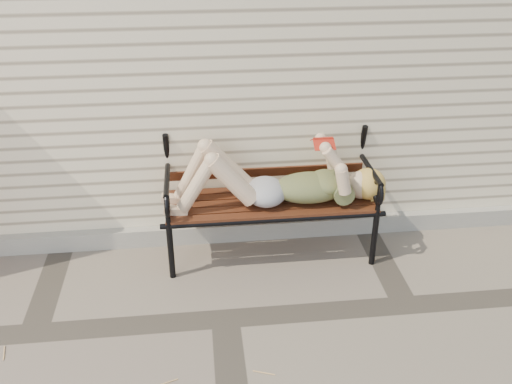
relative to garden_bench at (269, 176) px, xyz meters
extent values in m
plane|color=#776B5B|center=(-0.40, -0.85, -0.62)|extent=(80.00, 80.00, 0.00)
cube|color=#F8E7C2|center=(-0.40, 2.15, 0.88)|extent=(8.00, 4.00, 3.00)
cube|color=#AAA79A|center=(-0.40, 0.12, -0.55)|extent=(8.00, 0.10, 0.15)
cylinder|color=black|center=(-0.76, -0.34, -0.39)|extent=(0.05, 0.05, 0.46)
cylinder|color=black|center=(-0.76, 0.12, -0.39)|extent=(0.05, 0.05, 0.46)
cylinder|color=black|center=(0.76, -0.34, -0.39)|extent=(0.05, 0.05, 0.46)
cylinder|color=black|center=(0.76, 0.12, -0.39)|extent=(0.05, 0.05, 0.46)
cube|color=#502614|center=(0.00, -0.11, -0.16)|extent=(1.56, 0.50, 0.03)
cylinder|color=black|center=(0.00, -0.34, -0.18)|extent=(1.64, 0.04, 0.04)
cylinder|color=black|center=(0.00, 0.12, -0.18)|extent=(1.64, 0.04, 0.04)
torus|color=black|center=(0.00, 0.24, 0.35)|extent=(0.28, 0.04, 0.28)
ellipsoid|color=#092D41|center=(0.29, -0.14, -0.04)|extent=(0.55, 0.32, 0.21)
ellipsoid|color=#092D41|center=(0.41, -0.14, 0.00)|extent=(0.27, 0.31, 0.16)
ellipsoid|color=#A3A3A8|center=(-0.04, -0.14, -0.06)|extent=(0.31, 0.35, 0.19)
sphere|color=beige|center=(0.69, -0.14, -0.04)|extent=(0.23, 0.23, 0.23)
ellipsoid|color=gold|center=(0.74, -0.14, -0.04)|extent=(0.26, 0.26, 0.24)
cube|color=#AF2214|center=(0.37, -0.14, 0.35)|extent=(0.14, 0.02, 0.02)
cube|color=silver|center=(0.37, -0.18, 0.32)|extent=(0.14, 0.09, 0.05)
cube|color=silver|center=(0.37, -0.10, 0.32)|extent=(0.14, 0.09, 0.05)
cube|color=#AF2214|center=(0.37, -0.18, 0.32)|extent=(0.15, 0.10, 0.05)
cube|color=#AF2214|center=(0.37, -0.09, 0.32)|extent=(0.15, 0.10, 0.05)
cylinder|color=tan|center=(-0.59, -1.10, -0.62)|extent=(0.13, 0.05, 0.01)
cylinder|color=tan|center=(-0.26, -0.99, -0.62)|extent=(0.04, 0.15, 0.01)
camera|label=1|loc=(-0.52, -3.81, 1.95)|focal=40.00mm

